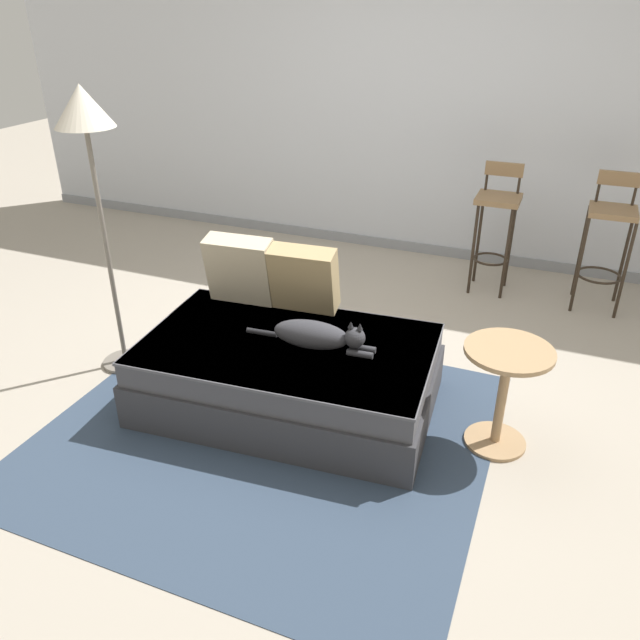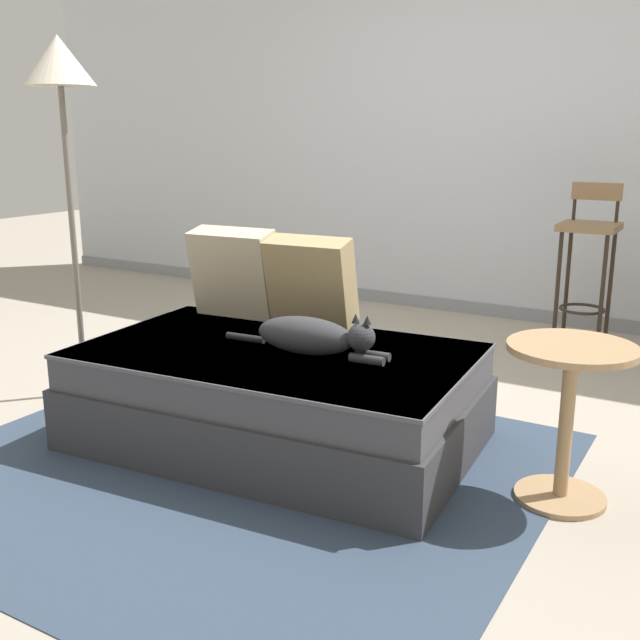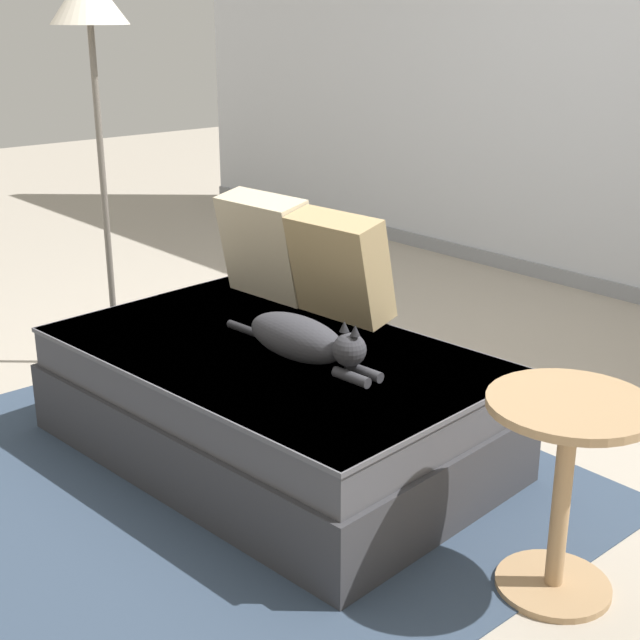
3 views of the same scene
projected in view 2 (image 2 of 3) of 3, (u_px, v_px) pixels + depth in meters
The scene contains 11 objects.
ground_plane at pixel (325, 412), 3.50m from camera, with size 16.00×16.00×0.00m, color #A89E8E.
wall_back_panel at pixel (492, 127), 5.06m from camera, with size 8.00×0.10×2.60m, color silver.
wall_baseboard_trim at pixel (479, 308), 5.32m from camera, with size 8.00×0.02×0.09m, color gray.
area_rug at pixel (235, 468), 2.91m from camera, with size 2.31×2.09×0.01m, color #334256.
couch at pixel (277, 395), 3.11m from camera, with size 1.68×1.11×0.41m.
throw_pillow_corner at pixel (235, 272), 3.54m from camera, with size 0.42×0.25×0.43m.
throw_pillow_middle at pixel (311, 281), 3.38m from camera, with size 0.41×0.25×0.41m.
cat at pixel (312, 336), 2.97m from camera, with size 0.74×0.20×0.19m.
bar_stool_near_window at pixel (588, 249), 4.32m from camera, with size 0.32×0.32×0.98m.
side_table at pixel (568, 401), 2.58m from camera, with size 0.44×0.44×0.57m.
floor_lamp at pixel (62, 96), 3.39m from camera, with size 0.32×0.32×1.69m.
Camera 2 is at (1.64, -2.84, 1.28)m, focal length 42.00 mm.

